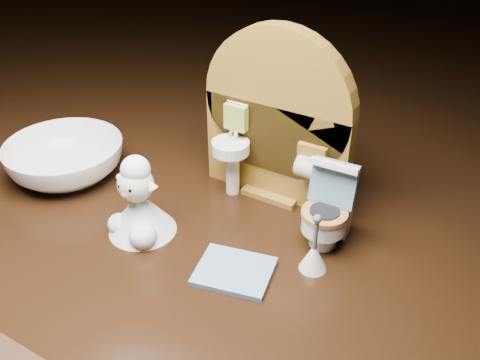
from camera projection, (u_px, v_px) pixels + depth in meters
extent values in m
cube|color=black|center=(237.00, 278.00, 0.46)|extent=(2.50, 2.50, 0.10)
cube|color=olive|center=(277.00, 151.00, 0.45)|extent=(0.13, 0.02, 0.09)
cylinder|color=olive|center=(279.00, 104.00, 0.43)|extent=(0.13, 0.02, 0.13)
cube|color=olive|center=(275.00, 190.00, 0.47)|extent=(0.05, 0.04, 0.01)
cylinder|color=white|center=(233.00, 171.00, 0.46)|extent=(0.01, 0.01, 0.04)
cylinder|color=white|center=(231.00, 147.00, 0.45)|extent=(0.03, 0.03, 0.01)
cylinder|color=silver|center=(236.00, 132.00, 0.45)|extent=(0.00, 0.00, 0.01)
cube|color=#9BB03E|center=(236.00, 117.00, 0.44)|extent=(0.02, 0.01, 0.02)
cube|color=olive|center=(312.00, 158.00, 0.42)|extent=(0.02, 0.01, 0.02)
cylinder|color=#C1BB98|center=(308.00, 168.00, 0.42)|extent=(0.02, 0.02, 0.02)
cylinder|color=white|center=(323.00, 236.00, 0.41)|extent=(0.02, 0.02, 0.02)
cylinder|color=white|center=(324.00, 222.00, 0.40)|extent=(0.03, 0.03, 0.01)
cylinder|color=#9E6737|center=(324.00, 214.00, 0.40)|extent=(0.03, 0.03, 0.00)
cube|color=white|center=(333.00, 210.00, 0.42)|extent=(0.03, 0.01, 0.04)
cube|color=#6089A5|center=(334.00, 183.00, 0.40)|extent=(0.04, 0.01, 0.04)
cube|color=white|center=(334.00, 166.00, 0.39)|extent=(0.04, 0.01, 0.01)
cylinder|color=#B0DB32|center=(346.00, 185.00, 0.40)|extent=(0.01, 0.01, 0.01)
cube|color=#6089A5|center=(234.00, 271.00, 0.39)|extent=(0.06, 0.06, 0.00)
cone|color=white|center=(314.00, 257.00, 0.39)|extent=(0.02, 0.02, 0.02)
cylinder|color=#59595B|center=(316.00, 234.00, 0.38)|extent=(0.00, 0.00, 0.03)
sphere|color=#59595B|center=(317.00, 219.00, 0.37)|extent=(0.01, 0.01, 0.01)
cone|color=white|center=(141.00, 212.00, 0.42)|extent=(0.05, 0.05, 0.04)
sphere|color=white|center=(143.00, 236.00, 0.41)|extent=(0.02, 0.02, 0.02)
sphere|color=white|center=(119.00, 224.00, 0.42)|extent=(0.02, 0.02, 0.02)
sphere|color=beige|center=(136.00, 184.00, 0.40)|extent=(0.03, 0.03, 0.03)
sphere|color=tan|center=(127.00, 193.00, 0.40)|extent=(0.01, 0.01, 0.01)
sphere|color=white|center=(135.00, 170.00, 0.40)|extent=(0.02, 0.02, 0.02)
cone|color=beige|center=(124.00, 174.00, 0.41)|extent=(0.01, 0.01, 0.01)
cone|color=beige|center=(150.00, 184.00, 0.40)|extent=(0.01, 0.01, 0.01)
sphere|color=black|center=(120.00, 186.00, 0.40)|extent=(0.00, 0.00, 0.00)
sphere|color=black|center=(131.00, 190.00, 0.39)|extent=(0.00, 0.00, 0.00)
imported|color=white|center=(65.00, 160.00, 0.49)|extent=(0.13, 0.13, 0.03)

